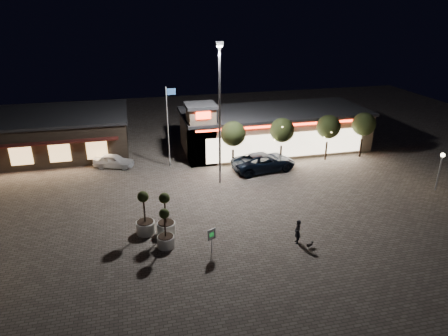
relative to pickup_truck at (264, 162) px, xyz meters
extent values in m
plane|color=#6A5F56|center=(-6.82, -9.85, -0.87)|extent=(90.00, 90.00, 0.00)
cube|color=gray|center=(3.18, 6.15, 1.13)|extent=(20.00, 8.00, 4.00)
cube|color=#262628|center=(3.18, 6.15, 3.28)|extent=(20.40, 8.40, 0.30)
cube|color=beige|center=(3.18, 2.10, 0.73)|extent=(17.00, 0.12, 2.60)
cube|color=#F72E13|center=(3.18, 2.07, 2.88)|extent=(19.00, 0.10, 0.18)
cube|color=gray|center=(-5.52, 3.45, 2.03)|extent=(2.60, 2.60, 5.80)
cube|color=#262628|center=(-5.52, 3.45, 5.08)|extent=(3.00, 3.00, 0.30)
cube|color=#F72E13|center=(-5.52, 2.10, 4.43)|extent=(1.40, 0.10, 0.70)
cube|color=#382D23|center=(-20.82, 10.15, 1.13)|extent=(16.00, 10.00, 4.00)
cube|color=#262628|center=(-20.82, 10.15, 3.28)|extent=(16.40, 10.40, 0.30)
cube|color=#591E19|center=(-20.82, 4.75, 1.93)|extent=(14.40, 0.80, 0.15)
cube|color=#F0B66C|center=(-22.82, 5.10, 0.73)|extent=(2.00, 0.12, 1.80)
cube|color=#F0B66C|center=(-19.32, 5.10, 0.73)|extent=(2.00, 0.12, 1.80)
cube|color=#F0B66C|center=(-15.82, 5.10, 0.73)|extent=(2.00, 0.12, 1.80)
cylinder|color=gray|center=(-4.82, -1.85, 5.13)|extent=(0.20, 0.20, 12.00)
cube|color=gray|center=(-4.82, -1.85, 11.33)|extent=(0.60, 0.40, 0.35)
cube|color=white|center=(-4.82, -1.85, 11.13)|extent=(0.45, 0.30, 0.08)
cylinder|color=white|center=(-8.82, 3.15, 3.13)|extent=(0.10, 0.10, 8.00)
cube|color=#275190|center=(-8.37, 3.15, 6.63)|extent=(0.90, 0.04, 0.60)
cylinder|color=gray|center=(13.18, -7.85, 0.73)|extent=(0.12, 0.12, 3.20)
sphere|color=#FFE5B2|center=(13.18, -7.85, 2.43)|extent=(0.36, 0.36, 0.36)
cylinder|color=#332319|center=(-2.82, 1.15, 0.09)|extent=(0.20, 0.20, 1.92)
sphere|color=#2D3819|center=(-2.82, 1.15, 2.70)|extent=(2.42, 2.42, 2.42)
cylinder|color=#332319|center=(2.18, 1.15, 0.09)|extent=(0.20, 0.20, 1.92)
sphere|color=#2D3819|center=(2.18, 1.15, 2.70)|extent=(2.42, 2.42, 2.42)
cylinder|color=#332319|center=(7.18, 1.15, 0.09)|extent=(0.20, 0.20, 1.92)
sphere|color=#2D3819|center=(7.18, 1.15, 2.70)|extent=(2.42, 2.42, 2.42)
cylinder|color=#332319|center=(11.18, 1.15, 0.09)|extent=(0.20, 0.20, 1.92)
sphere|color=#2D3819|center=(11.18, 1.15, 2.70)|extent=(2.42, 2.42, 2.42)
imported|color=black|center=(0.00, 0.00, 0.00)|extent=(6.58, 3.65, 1.74)
imported|color=silver|center=(-14.29, 4.15, -0.19)|extent=(4.29, 2.86, 1.36)
imported|color=black|center=(-1.91, -12.73, 0.00)|extent=(0.50, 0.68, 1.74)
cube|color=#59514C|center=(-1.32, -13.47, -0.62)|extent=(0.42, 0.29, 0.21)
sphere|color=#59514C|center=(-1.11, -13.38, -0.54)|extent=(0.19, 0.19, 0.19)
cylinder|color=white|center=(-11.90, -9.04, -0.43)|extent=(1.34, 1.34, 0.89)
cylinder|color=black|center=(-11.90, -9.04, 0.04)|extent=(1.16, 1.16, 0.07)
cylinder|color=#332319|center=(-11.90, -9.04, 1.08)|extent=(0.11, 0.11, 2.01)
sphere|color=#2D3819|center=(-11.90, -9.04, 2.03)|extent=(0.78, 0.78, 0.78)
cylinder|color=white|center=(-10.67, -11.09, -0.48)|extent=(1.17, 1.17, 0.78)
cylinder|color=black|center=(-10.67, -11.09, -0.07)|extent=(1.01, 1.01, 0.06)
cylinder|color=#332319|center=(-10.67, -11.09, 0.83)|extent=(0.10, 0.10, 1.75)
sphere|color=#2D3819|center=(-10.67, -11.09, 1.66)|extent=(0.68, 0.68, 0.68)
cylinder|color=white|center=(-10.48, -9.47, -0.43)|extent=(1.31, 1.31, 0.87)
cylinder|color=black|center=(-10.48, -9.47, 0.02)|extent=(1.13, 1.13, 0.07)
cylinder|color=#332319|center=(-10.48, -9.47, 1.04)|extent=(0.11, 0.11, 1.96)
sphere|color=#2D3819|center=(-10.48, -9.47, 1.96)|extent=(0.76, 0.76, 0.76)
cylinder|color=gray|center=(-7.83, -12.54, -0.32)|extent=(0.07, 0.07, 1.10)
cube|color=white|center=(-7.83, -12.54, 0.55)|extent=(0.56, 0.30, 0.78)
cube|color=green|center=(-7.83, -12.58, 0.55)|extent=(0.30, 0.15, 0.32)
camera|label=1|loc=(-12.19, -34.20, 14.43)|focal=32.00mm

